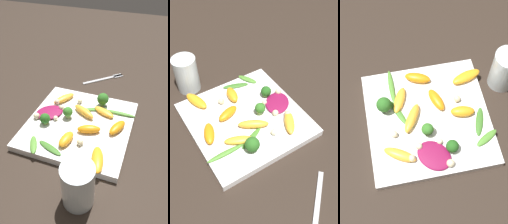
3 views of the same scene
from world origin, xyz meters
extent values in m
plane|color=#2D231C|center=(0.00, 0.00, 0.00)|extent=(2.40, 2.40, 0.00)
cube|color=white|center=(0.00, 0.00, 0.01)|extent=(0.29, 0.29, 0.02)
cylinder|color=silver|center=(0.21, 0.07, 0.05)|extent=(0.07, 0.07, 0.11)
ellipsoid|color=maroon|center=(-0.01, -0.10, 0.03)|extent=(0.10, 0.10, 0.01)
ellipsoid|color=orange|center=(0.11, 0.09, 0.03)|extent=(0.08, 0.05, 0.02)
ellipsoid|color=#FCAD33|center=(-0.04, 0.00, 0.03)|extent=(0.06, 0.08, 0.02)
ellipsoid|color=orange|center=(-0.01, 0.11, 0.03)|extent=(0.07, 0.05, 0.02)
ellipsoid|color=orange|center=(0.08, -0.01, 0.03)|extent=(0.06, 0.04, 0.02)
ellipsoid|color=#FCAD33|center=(-0.08, -0.08, 0.03)|extent=(0.08, 0.06, 0.02)
ellipsoid|color=#FCAD33|center=(-0.06, 0.06, 0.03)|extent=(0.05, 0.07, 0.02)
ellipsoid|color=orange|center=(0.03, 0.04, 0.03)|extent=(0.04, 0.07, 0.02)
cylinder|color=#84AD5B|center=(0.04, -0.09, 0.03)|extent=(0.02, 0.02, 0.01)
sphere|color=#26601E|center=(0.04, -0.09, 0.04)|extent=(0.03, 0.03, 0.03)
cylinder|color=#84AD5B|center=(-0.10, 0.04, 0.03)|extent=(0.01, 0.01, 0.02)
sphere|color=#2D6B23|center=(-0.10, 0.04, 0.05)|extent=(0.04, 0.04, 0.04)
cylinder|color=#84AD5B|center=(-0.01, -0.04, 0.03)|extent=(0.01, 0.01, 0.01)
sphere|color=#387A28|center=(-0.01, -0.04, 0.04)|extent=(0.03, 0.03, 0.03)
ellipsoid|color=#47842D|center=(-0.07, 0.02, 0.02)|extent=(0.04, 0.08, 0.01)
ellipsoid|color=#3D7528|center=(0.12, -0.04, 0.02)|extent=(0.04, 0.08, 0.01)
ellipsoid|color=#518E33|center=(-0.07, 0.10, 0.02)|extent=(0.01, 0.09, 0.01)
ellipsoid|color=#518E33|center=(0.12, -0.08, 0.02)|extent=(0.06, 0.04, 0.01)
sphere|color=beige|center=(-0.09, -0.03, 0.03)|extent=(0.02, 0.02, 0.02)
sphere|color=beige|center=(0.01, -0.07, 0.03)|extent=(0.01, 0.01, 0.01)
sphere|color=beige|center=(-0.06, -0.10, 0.03)|extent=(0.02, 0.02, 0.02)
sphere|color=beige|center=(-0.04, -0.07, 0.03)|extent=(0.02, 0.02, 0.02)
sphere|color=beige|center=(0.02, -0.12, 0.03)|extent=(0.02, 0.02, 0.02)
sphere|color=beige|center=(0.08, 0.03, 0.03)|extent=(0.02, 0.02, 0.02)
camera|label=1|loc=(0.43, 0.17, 0.44)|focal=35.00mm
camera|label=2|loc=(-0.39, 0.22, 0.55)|focal=42.00mm
camera|label=3|loc=(-0.07, -0.31, 0.68)|focal=50.00mm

